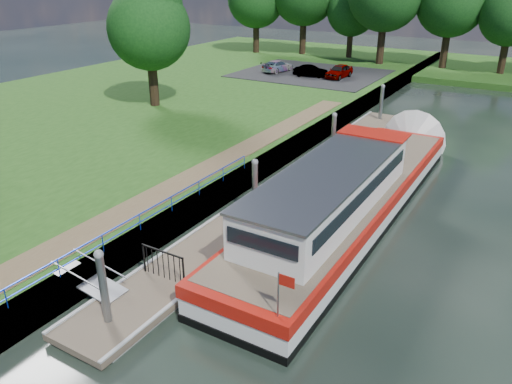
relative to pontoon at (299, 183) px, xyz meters
The scene contains 15 objects.
ground 13.00m from the pontoon, 90.00° to the right, with size 160.00×160.00×0.00m, color black.
riverbank 18.11m from the pontoon, behind, with size 32.00×90.00×0.78m, color #214C15.
bank_edge 3.25m from the pontoon, 141.89° to the left, with size 1.10×90.00×0.78m, color #473D2D.
footpath 6.69m from the pontoon, 131.35° to the right, with size 1.60×40.00×0.05m, color brown.
carpark 27.32m from the pontoon, 113.75° to the left, with size 14.00×12.00×0.06m, color black.
blue_fence 10.43m from the pontoon, 105.38° to the right, with size 0.04×18.04×0.72m.
pontoon is the anchor object (origin of this frame).
mooring_piles 1.10m from the pontoon, ahead, with size 0.30×27.30×3.55m.
gangway 12.64m from the pontoon, 98.42° to the right, with size 2.58×1.00×0.92m.
gate_panel 10.84m from the pontoon, 90.00° to the right, with size 1.85×0.05×1.15m.
barge 4.05m from the pontoon, 24.53° to the right, with size 4.36×21.15×4.78m.
bank_tree_a 18.78m from the pontoon, 156.11° to the left, with size 6.12×6.12×9.72m.
car_a 25.43m from the pontoon, 107.51° to the left, with size 1.51×3.75×1.28m, color #999999.
car_b 25.47m from the pontoon, 113.76° to the left, with size 1.16×3.33×1.10m, color #999999.
car_c 27.88m from the pontoon, 120.79° to the left, with size 1.63×4.02×1.17m, color #999999.
Camera 1 is at (10.48, -9.01, 10.49)m, focal length 35.00 mm.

